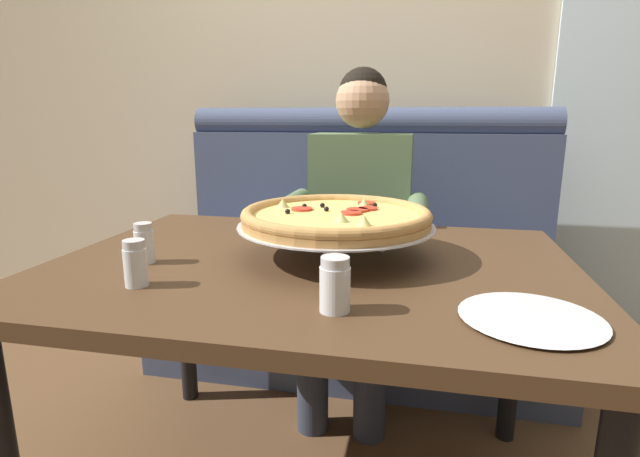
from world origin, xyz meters
The scene contains 10 objects.
back_wall_with_window centered at (0.00, 1.53, 1.40)m, with size 6.00×0.12×2.80m, color beige.
booth_bench centered at (0.00, 0.96, 0.40)m, with size 1.74×0.78×1.13m.
dining_table centered at (0.00, 0.00, 0.65)m, with size 1.32×0.97×0.72m.
diner_main centered at (0.03, 0.69, 0.71)m, with size 0.54×0.64×1.27m.
pizza centered at (0.05, 0.06, 0.83)m, with size 0.52×0.52×0.14m.
shaker_oregano centered at (0.12, -0.31, 0.77)m, with size 0.06×0.06×0.11m.
shaker_pepper_flakes centered at (-0.41, -0.10, 0.77)m, with size 0.05×0.05×0.10m.
shaker_parmesan centered at (-0.33, -0.26, 0.77)m, with size 0.05×0.05×0.10m.
plate_near_left centered at (0.48, -0.28, 0.73)m, with size 0.26×0.26×0.02m.
patio_chair centered at (1.23, 2.25, 0.52)m, with size 0.40×0.40×0.86m.
Camera 1 is at (0.27, -1.16, 1.09)m, focal length 27.19 mm.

